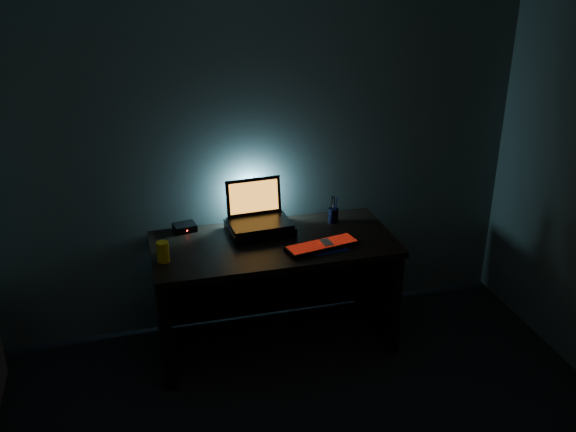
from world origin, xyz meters
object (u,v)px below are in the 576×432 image
object	(u,v)px
keyboard	(322,246)
juice_glass	(163,252)
router	(185,227)
laptop	(257,212)
pen_cup	(333,215)
mouse	(326,244)

from	to	relation	value
keyboard	juice_glass	size ratio (longest dim) A/B	3.81
juice_glass	router	xyz separation A→B (m)	(0.17, 0.39, -0.04)
keyboard	juice_glass	world-z (taller)	juice_glass
laptop	pen_cup	distance (m)	0.51
pen_cup	router	size ratio (longest dim) A/B	0.62
mouse	router	xyz separation A→B (m)	(-0.81, 0.45, 0.00)
router	pen_cup	bearing A→B (deg)	-16.82
pen_cup	router	world-z (taller)	pen_cup
laptop	router	distance (m)	0.48
keyboard	juice_glass	distance (m)	0.95
mouse	pen_cup	bearing A→B (deg)	59.79
laptop	pen_cup	world-z (taller)	laptop
laptop	router	xyz separation A→B (m)	(-0.46, 0.10, -0.10)
keyboard	router	world-z (taller)	router
laptop	mouse	size ratio (longest dim) A/B	4.14
laptop	keyboard	size ratio (longest dim) A/B	0.84
mouse	juice_glass	distance (m)	0.98
mouse	juice_glass	xyz separation A→B (m)	(-0.97, 0.06, 0.04)
keyboard	router	size ratio (longest dim) A/B	3.05
juice_glass	router	distance (m)	0.42
laptop	juice_glass	world-z (taller)	laptop
mouse	pen_cup	xyz separation A→B (m)	(0.15, 0.33, 0.03)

